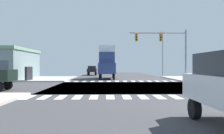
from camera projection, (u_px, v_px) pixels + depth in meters
ground at (128, 87)px, 21.66m from camera, size 90.00×90.00×0.05m
sidewalk_corner_ne at (211, 78)px, 33.91m from camera, size 12.00×12.00×0.14m
sidewalk_corner_nw at (30, 79)px, 33.41m from camera, size 12.00×12.00×0.14m
crosswalk_near at (135, 97)px, 14.36m from camera, size 13.50×2.00×0.01m
crosswalk_far at (121, 81)px, 28.96m from camera, size 13.50×2.00×0.01m
traffic_signal_mast at (164, 43)px, 29.50m from camera, size 7.22×0.55×6.44m
street_lamp at (161, 50)px, 43.12m from camera, size 1.78×0.32×8.16m
box_truck_farside_1 at (107, 61)px, 34.81m from camera, size 2.40×7.20×4.85m
sedan_queued_1 at (92, 70)px, 47.08m from camera, size 1.80×4.30×1.88m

